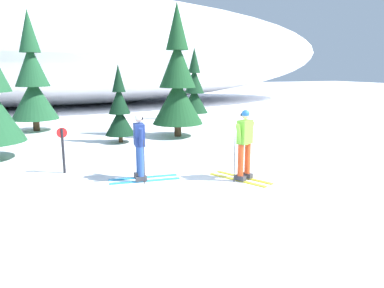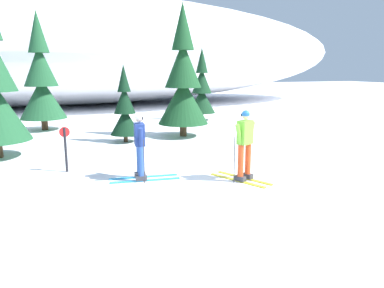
{
  "view_description": "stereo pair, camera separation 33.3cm",
  "coord_description": "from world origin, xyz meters",
  "px_view_note": "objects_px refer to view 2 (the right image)",
  "views": [
    {
      "loc": [
        -2.85,
        -7.66,
        2.83
      ],
      "look_at": [
        0.56,
        0.83,
        0.95
      ],
      "focal_mm": 34.52,
      "sensor_mm": 36.0,
      "label": 1
    },
    {
      "loc": [
        -2.54,
        -7.78,
        2.83
      ],
      "look_at": [
        0.56,
        0.83,
        0.95
      ],
      "focal_mm": 34.52,
      "sensor_mm": 36.0,
      "label": 2
    }
  ],
  "objects_px": {
    "pine_tree_center_left": "(41,81)",
    "pine_tree_far_right": "(202,90)",
    "pine_tree_right": "(183,82)",
    "trail_marker_post": "(65,146)",
    "skier_lime_jacket": "(245,144)",
    "skier_navy_jacket": "(140,145)",
    "pine_tree_center_right": "(125,110)"
  },
  "relations": [
    {
      "from": "pine_tree_center_left",
      "to": "pine_tree_center_right",
      "type": "xyz_separation_m",
      "value": [
        3.07,
        -4.18,
        -1.0
      ]
    },
    {
      "from": "pine_tree_center_right",
      "to": "pine_tree_far_right",
      "type": "distance_m",
      "value": 7.08
    },
    {
      "from": "pine_tree_right",
      "to": "pine_tree_far_right",
      "type": "height_order",
      "value": "pine_tree_right"
    },
    {
      "from": "pine_tree_center_right",
      "to": "trail_marker_post",
      "type": "xyz_separation_m",
      "value": [
        -2.28,
        -3.72,
        -0.52
      ]
    },
    {
      "from": "skier_lime_jacket",
      "to": "trail_marker_post",
      "type": "bearing_deg",
      "value": 150.57
    },
    {
      "from": "skier_lime_jacket",
      "to": "trail_marker_post",
      "type": "relative_size",
      "value": 1.44
    },
    {
      "from": "pine_tree_center_left",
      "to": "pine_tree_far_right",
      "type": "height_order",
      "value": "pine_tree_center_left"
    },
    {
      "from": "skier_navy_jacket",
      "to": "trail_marker_post",
      "type": "distance_m",
      "value": 2.29
    },
    {
      "from": "pine_tree_center_right",
      "to": "trail_marker_post",
      "type": "height_order",
      "value": "pine_tree_center_right"
    },
    {
      "from": "skier_lime_jacket",
      "to": "pine_tree_center_left",
      "type": "relative_size",
      "value": 0.34
    },
    {
      "from": "pine_tree_center_left",
      "to": "trail_marker_post",
      "type": "xyz_separation_m",
      "value": [
        0.79,
        -7.9,
        -1.53
      ]
    },
    {
      "from": "skier_navy_jacket",
      "to": "skier_lime_jacket",
      "type": "bearing_deg",
      "value": -21.66
    },
    {
      "from": "pine_tree_far_right",
      "to": "trail_marker_post",
      "type": "bearing_deg",
      "value": -130.57
    },
    {
      "from": "skier_lime_jacket",
      "to": "pine_tree_right",
      "type": "distance_m",
      "value": 6.69
    },
    {
      "from": "pine_tree_center_left",
      "to": "trail_marker_post",
      "type": "relative_size",
      "value": 4.26
    },
    {
      "from": "pine_tree_center_left",
      "to": "pine_tree_far_right",
      "type": "distance_m",
      "value": 8.22
    },
    {
      "from": "skier_lime_jacket",
      "to": "skier_navy_jacket",
      "type": "bearing_deg",
      "value": 158.34
    },
    {
      "from": "skier_lime_jacket",
      "to": "pine_tree_right",
      "type": "relative_size",
      "value": 0.33
    },
    {
      "from": "pine_tree_center_right",
      "to": "pine_tree_far_right",
      "type": "bearing_deg",
      "value": 43.88
    },
    {
      "from": "pine_tree_center_right",
      "to": "pine_tree_far_right",
      "type": "height_order",
      "value": "pine_tree_far_right"
    },
    {
      "from": "pine_tree_center_right",
      "to": "pine_tree_right",
      "type": "xyz_separation_m",
      "value": [
        2.52,
        0.42,
        1.03
      ]
    },
    {
      "from": "pine_tree_center_left",
      "to": "trail_marker_post",
      "type": "height_order",
      "value": "pine_tree_center_left"
    },
    {
      "from": "trail_marker_post",
      "to": "pine_tree_center_right",
      "type": "bearing_deg",
      "value": 58.44
    },
    {
      "from": "skier_navy_jacket",
      "to": "pine_tree_far_right",
      "type": "height_order",
      "value": "pine_tree_far_right"
    },
    {
      "from": "pine_tree_right",
      "to": "trail_marker_post",
      "type": "xyz_separation_m",
      "value": [
        -4.8,
        -4.14,
        -1.55
      ]
    },
    {
      "from": "skier_navy_jacket",
      "to": "skier_lime_jacket",
      "type": "xyz_separation_m",
      "value": [
        2.47,
        -0.98,
        0.05
      ]
    },
    {
      "from": "skier_navy_jacket",
      "to": "pine_tree_right",
      "type": "distance_m",
      "value": 6.47
    },
    {
      "from": "pine_tree_center_left",
      "to": "pine_tree_center_right",
      "type": "height_order",
      "value": "pine_tree_center_left"
    },
    {
      "from": "pine_tree_far_right",
      "to": "pine_tree_right",
      "type": "bearing_deg",
      "value": -119.94
    },
    {
      "from": "skier_navy_jacket",
      "to": "pine_tree_center_left",
      "type": "relative_size",
      "value": 0.34
    },
    {
      "from": "pine_tree_right",
      "to": "skier_navy_jacket",
      "type": "bearing_deg",
      "value": -118.47
    },
    {
      "from": "skier_lime_jacket",
      "to": "pine_tree_center_left",
      "type": "distance_m",
      "value": 11.54
    }
  ]
}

